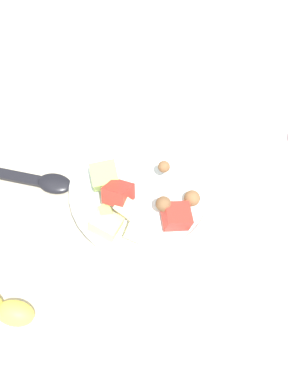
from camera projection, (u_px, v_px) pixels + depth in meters
The scene contains 4 objects.
ground_plane at pixel (133, 202), 0.74m from camera, with size 2.40×2.40×0.00m, color silver.
placemat at pixel (133, 202), 0.74m from camera, with size 0.47×0.31×0.01m, color #BCB299.
salad_bowl at pixel (143, 195), 0.70m from camera, with size 0.23×0.23×0.11m.
serving_spoon at pixel (30, 179), 0.75m from camera, with size 0.20×0.11×0.01m.
Camera 1 is at (-0.04, -0.33, 0.66)m, focal length 43.26 mm.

